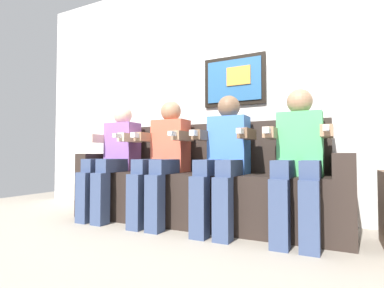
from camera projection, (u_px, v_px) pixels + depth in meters
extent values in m
plane|color=#9E9384|center=(184.00, 231.00, 2.33)|extent=(6.27, 6.27, 0.00)
cube|color=silver|center=(218.00, 89.00, 3.07)|extent=(4.82, 0.05, 2.60)
cube|color=black|center=(234.00, 81.00, 2.95)|extent=(0.63, 0.03, 0.50)
cube|color=#26598C|center=(234.00, 81.00, 2.94)|extent=(0.55, 0.02, 0.42)
cube|color=orange|center=(238.00, 76.00, 2.90)|extent=(0.24, 0.02, 0.18)
cube|color=#2D231E|center=(199.00, 198.00, 2.60)|extent=(2.14, 0.58, 0.45)
cube|color=#2D231E|center=(209.00, 148.00, 2.82)|extent=(2.14, 0.14, 0.45)
cube|color=#2D231E|center=(101.00, 183.00, 3.11)|extent=(0.14, 0.58, 0.62)
cube|color=#2D231E|center=(344.00, 197.00, 2.10)|extent=(0.14, 0.58, 0.62)
cube|color=#8C59A5|center=(122.00, 147.00, 2.99)|extent=(0.32, 0.20, 0.48)
sphere|color=beige|center=(123.00, 115.00, 3.00)|extent=(0.19, 0.19, 0.19)
cube|color=#38476B|center=(101.00, 165.00, 2.84)|extent=(0.12, 0.40, 0.12)
cube|color=#38476B|center=(116.00, 165.00, 2.76)|extent=(0.12, 0.40, 0.12)
cube|color=#38476B|center=(85.00, 197.00, 2.65)|extent=(0.12, 0.12, 0.45)
cube|color=#38476B|center=(100.00, 199.00, 2.57)|extent=(0.12, 0.12, 0.45)
cube|color=beige|center=(100.00, 139.00, 2.97)|extent=(0.08, 0.28, 0.08)
cube|color=beige|center=(130.00, 138.00, 2.80)|extent=(0.08, 0.28, 0.08)
cube|color=white|center=(119.00, 136.00, 2.66)|extent=(0.04, 0.13, 0.04)
cube|color=#D8593F|center=(171.00, 146.00, 2.74)|extent=(0.32, 0.20, 0.48)
sphere|color=#9E7556|center=(171.00, 111.00, 2.75)|extent=(0.19, 0.19, 0.19)
cube|color=#38476B|center=(150.00, 166.00, 2.59)|extent=(0.12, 0.40, 0.12)
cube|color=#38476B|center=(168.00, 166.00, 2.51)|extent=(0.12, 0.40, 0.12)
cube|color=#38476B|center=(136.00, 202.00, 2.40)|extent=(0.12, 0.12, 0.45)
cube|color=#38476B|center=(155.00, 203.00, 2.32)|extent=(0.12, 0.12, 0.45)
cube|color=#9E7556|center=(146.00, 137.00, 2.72)|extent=(0.08, 0.28, 0.08)
cube|color=#9E7556|center=(183.00, 136.00, 2.55)|extent=(0.08, 0.28, 0.08)
cube|color=white|center=(174.00, 134.00, 2.40)|extent=(0.04, 0.13, 0.04)
cube|color=white|center=(136.00, 135.00, 2.57)|extent=(0.04, 0.10, 0.04)
cube|color=#3F72CC|center=(229.00, 145.00, 2.49)|extent=(0.32, 0.20, 0.48)
sphere|color=brown|center=(229.00, 107.00, 2.50)|extent=(0.19, 0.19, 0.19)
cube|color=#38476B|center=(210.00, 167.00, 2.34)|extent=(0.12, 0.40, 0.12)
cube|color=#38476B|center=(232.00, 168.00, 2.26)|extent=(0.12, 0.40, 0.12)
cube|color=#38476B|center=(200.00, 207.00, 2.15)|extent=(0.12, 0.12, 0.45)
cube|color=#38476B|center=(223.00, 209.00, 2.07)|extent=(0.12, 0.12, 0.45)
cube|color=brown|center=(203.00, 136.00, 2.46)|extent=(0.08, 0.28, 0.08)
cube|color=brown|center=(247.00, 134.00, 2.30)|extent=(0.08, 0.28, 0.08)
cube|color=white|center=(241.00, 131.00, 2.15)|extent=(0.04, 0.13, 0.04)
cube|color=white|center=(194.00, 133.00, 2.32)|extent=(0.04, 0.10, 0.04)
cube|color=#4CB266|center=(300.00, 144.00, 2.23)|extent=(0.32, 0.20, 0.48)
sphere|color=#9E7556|center=(300.00, 102.00, 2.25)|extent=(0.19, 0.19, 0.19)
cube|color=#38476B|center=(284.00, 169.00, 2.09)|extent=(0.12, 0.40, 0.12)
cube|color=#38476B|center=(311.00, 169.00, 2.01)|extent=(0.12, 0.40, 0.12)
cube|color=#38476B|center=(279.00, 214.00, 1.90)|extent=(0.12, 0.12, 0.45)
cube|color=#38476B|center=(309.00, 217.00, 1.82)|extent=(0.12, 0.12, 0.45)
cube|color=#9E7556|center=(272.00, 133.00, 2.21)|extent=(0.08, 0.28, 0.08)
cube|color=#9E7556|center=(327.00, 132.00, 2.05)|extent=(0.08, 0.28, 0.08)
cube|color=white|center=(326.00, 128.00, 1.90)|extent=(0.04, 0.13, 0.04)
cube|color=white|center=(267.00, 130.00, 2.07)|extent=(0.04, 0.10, 0.04)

